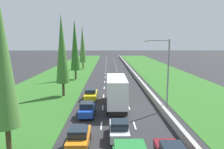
% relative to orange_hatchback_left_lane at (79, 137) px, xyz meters
% --- Properties ---
extents(ground_plane, '(300.00, 300.00, 0.00)m').
position_rel_orange_hatchback_left_lane_xyz_m(ground_plane, '(3.48, 43.35, -0.84)').
color(ground_plane, '#28282B').
rests_on(ground_plane, ground).
extents(grass_verge_left, '(14.00, 140.00, 0.04)m').
position_rel_orange_hatchback_left_lane_xyz_m(grass_verge_left, '(-9.17, 43.35, -0.82)').
color(grass_verge_left, '#2D6623').
rests_on(grass_verge_left, ground).
extents(grass_verge_right, '(14.00, 140.00, 0.04)m').
position_rel_orange_hatchback_left_lane_xyz_m(grass_verge_right, '(17.83, 43.35, -0.82)').
color(grass_verge_right, '#2D6623').
rests_on(grass_verge_right, ground).
extents(median_barrier, '(0.44, 120.00, 0.85)m').
position_rel_orange_hatchback_left_lane_xyz_m(median_barrier, '(9.18, 43.35, -0.41)').
color(median_barrier, '#9E9B93').
rests_on(median_barrier, ground).
extents(lane_markings, '(3.64, 116.00, 0.01)m').
position_rel_orange_hatchback_left_lane_xyz_m(lane_markings, '(3.48, 43.35, -0.83)').
color(lane_markings, white).
rests_on(lane_markings, ground).
extents(orange_hatchback_left_lane, '(1.74, 3.90, 1.72)m').
position_rel_orange_hatchback_left_lane_xyz_m(orange_hatchback_left_lane, '(0.00, 0.00, 0.00)').
color(orange_hatchback_left_lane, orange).
rests_on(orange_hatchback_left_lane, ground).
extents(blue_hatchback_left_lane, '(1.74, 3.90, 1.72)m').
position_rel_orange_hatchback_left_lane_xyz_m(blue_hatchback_left_lane, '(-0.04, 7.31, 0.00)').
color(blue_hatchback_left_lane, '#1E47B7').
rests_on(blue_hatchback_left_lane, ground).
extents(silver_hatchback_centre_lane, '(1.74, 3.90, 1.72)m').
position_rel_orange_hatchback_left_lane_xyz_m(silver_hatchback_centre_lane, '(3.42, 1.49, 0.00)').
color(silver_hatchback_centre_lane, silver).
rests_on(silver_hatchback_centre_lane, ground).
extents(white_box_truck_centre_lane, '(2.46, 9.40, 4.18)m').
position_rel_orange_hatchback_left_lane_xyz_m(white_box_truck_centre_lane, '(3.54, 10.64, 1.35)').
color(white_box_truck_centre_lane, black).
rests_on(white_box_truck_centre_lane, ground).
extents(yellow_sedan_left_lane, '(1.82, 4.50, 1.64)m').
position_rel_orange_hatchback_left_lane_xyz_m(yellow_sedan_left_lane, '(-0.17, 14.49, -0.02)').
color(yellow_sedan_left_lane, yellow).
rests_on(yellow_sedan_left_lane, ground).
extents(poplar_tree_nearest, '(2.13, 2.13, 13.10)m').
position_rel_orange_hatchback_left_lane_xyz_m(poplar_tree_nearest, '(-5.39, -0.83, 6.76)').
color(poplar_tree_nearest, '#4C3823').
rests_on(poplar_tree_nearest, ground).
extents(poplar_tree_second, '(2.12, 2.12, 12.91)m').
position_rel_orange_hatchback_left_lane_xyz_m(poplar_tree_second, '(-4.74, 16.53, 6.67)').
color(poplar_tree_second, '#4C3823').
rests_on(poplar_tree_second, ground).
extents(poplar_tree_third, '(2.15, 2.15, 13.83)m').
position_rel_orange_hatchback_left_lane_xyz_m(poplar_tree_third, '(-5.04, 31.45, 7.13)').
color(poplar_tree_third, '#4C3823').
rests_on(poplar_tree_third, ground).
extents(poplar_tree_fourth, '(2.14, 2.14, 13.68)m').
position_rel_orange_hatchback_left_lane_xyz_m(poplar_tree_fourth, '(-5.54, 50.00, 7.06)').
color(poplar_tree_fourth, '#4C3823').
rests_on(poplar_tree_fourth, ground).
extents(street_light_mast, '(3.20, 0.28, 9.00)m').
position_rel_orange_hatchback_left_lane_xyz_m(street_light_mast, '(9.60, 9.20, 4.40)').
color(street_light_mast, gray).
rests_on(street_light_mast, ground).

